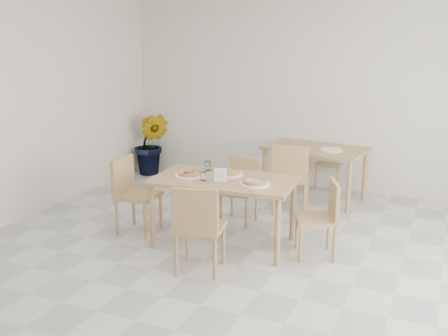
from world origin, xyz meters
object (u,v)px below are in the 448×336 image
at_px(tumbler_b, 203,176).
at_px(second_table, 315,153).
at_px(chair_east, 323,213).
at_px(pizza_mushroom, 255,182).
at_px(plate_empty, 331,150).
at_px(potted_plant, 151,144).
at_px(plate_margherita, 228,174).
at_px(plate_pepperoni, 190,175).
at_px(pizza_pepperoni, 190,173).
at_px(chair_south, 198,224).
at_px(plate_mushroom, 255,184).
at_px(chair_back_s, 291,173).
at_px(main_table, 224,186).
at_px(tumbler_a, 208,166).
at_px(pizza_margherita, 228,172).
at_px(chair_back_n, 332,159).
at_px(napkin_holder, 220,176).
at_px(chair_north, 241,185).
at_px(chair_west, 132,189).

xyz_separation_m(tumbler_b, second_table, (0.67, 2.15, -0.14)).
distance_m(chair_east, pizza_mushroom, 0.78).
xyz_separation_m(plate_empty, potted_plant, (-3.04, 0.41, -0.25)).
relative_size(chair_east, plate_margherita, 2.50).
relative_size(tumbler_b, potted_plant, 0.09).
bearing_deg(plate_pepperoni, pizza_pepperoni, -45.00).
distance_m(plate_empty, potted_plant, 3.07).
bearing_deg(pizza_pepperoni, potted_plant, 129.46).
distance_m(plate_margherita, plate_pepperoni, 0.42).
relative_size(chair_south, tumbler_b, 9.95).
xyz_separation_m(plate_mushroom, second_table, (0.11, 2.09, -0.10)).
distance_m(chair_south, chair_back_s, 2.07).
distance_m(main_table, tumbler_a, 0.42).
relative_size(pizza_margherita, chair_back_n, 0.41).
xyz_separation_m(pizza_margherita, chair_back_n, (0.62, 2.52, -0.34)).
bearing_deg(potted_plant, plate_empty, -7.63).
xyz_separation_m(plate_pepperoni, pizza_mushroom, (0.77, -0.03, 0.02)).
distance_m(plate_mushroom, tumbler_b, 0.56).
height_order(second_table, potted_plant, potted_plant).
distance_m(plate_pepperoni, pizza_margherita, 0.42).
height_order(chair_back_n, plate_empty, chair_back_n).
xyz_separation_m(main_table, plate_empty, (0.75, 1.85, 0.09)).
relative_size(plate_margherita, pizza_margherita, 1.01).
bearing_deg(napkin_holder, potted_plant, 123.19).
height_order(napkin_holder, plate_empty, napkin_holder).
height_order(main_table, tumbler_a, tumbler_a).
height_order(pizza_margherita, potted_plant, potted_plant).
bearing_deg(pizza_pepperoni, second_table, 66.89).
xyz_separation_m(chair_north, chair_back_n, (0.71, 1.90, -0.01)).
bearing_deg(chair_back_n, potted_plant, -165.30).
height_order(pizza_mushroom, tumbler_b, tumbler_b).
bearing_deg(plate_mushroom, pizza_margherita, 147.93).
relative_size(main_table, chair_back_n, 2.04).
height_order(tumbler_b, second_table, tumbler_b).
distance_m(chair_west, tumbler_b, 1.01).
bearing_deg(napkin_holder, tumbler_a, 118.98).
xyz_separation_m(chair_west, pizza_mushroom, (1.52, -0.03, 0.27)).
bearing_deg(napkin_holder, plate_pepperoni, 156.07).
relative_size(chair_south, napkin_holder, 6.07).
relative_size(chair_back_s, plate_empty, 3.09).
distance_m(plate_margherita, chair_back_s, 1.19).
bearing_deg(plate_empty, chair_back_n, 100.10).
relative_size(chair_north, plate_pepperoni, 2.35).
distance_m(chair_west, plate_mushroom, 1.54).
bearing_deg(second_table, chair_back_n, 90.48).
bearing_deg(pizza_margherita, chair_back_s, 70.57).
distance_m(chair_north, chair_east, 1.35).
bearing_deg(chair_east, plate_empty, 167.81).
bearing_deg(chair_north, tumbler_b, -92.71).
xyz_separation_m(chair_north, tumbler_b, (-0.06, -0.94, 0.34)).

